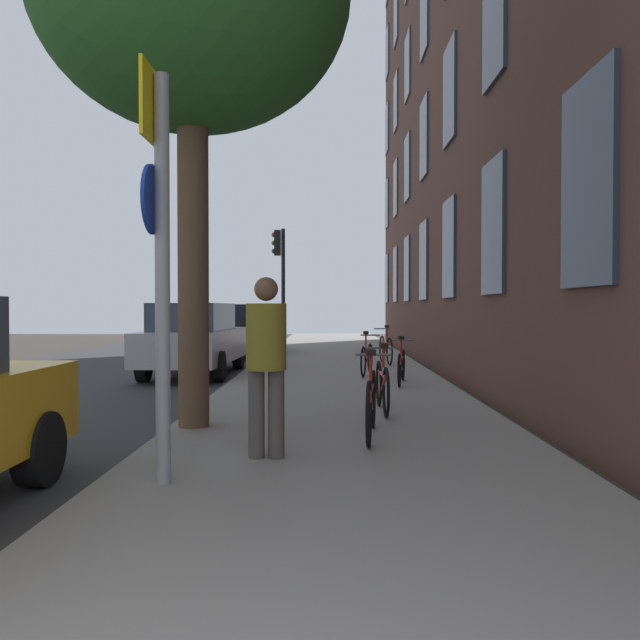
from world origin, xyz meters
TOP-DOWN VIEW (x-y plane):
  - ground_plane at (-2.40, 15.00)m, footprint 41.80×41.80m
  - road_asphalt at (-4.50, 15.00)m, footprint 7.00×38.00m
  - sidewalk at (1.10, 15.00)m, footprint 4.20×38.00m
  - building_facade at (3.69, 14.50)m, footprint 0.56×27.00m
  - sign_post at (-0.45, 4.46)m, footprint 0.15×0.60m
  - traffic_light at (-0.63, 19.76)m, footprint 0.43×0.24m
  - bicycle_0 at (1.38, 6.33)m, footprint 0.42×1.76m
  - bicycle_1 at (1.65, 8.04)m, footprint 0.42×1.65m
  - bicycle_2 at (2.26, 11.21)m, footprint 0.47×1.66m
  - bicycle_3 at (1.72, 12.79)m, footprint 0.49×1.62m
  - bicycle_4 at (2.35, 15.39)m, footprint 0.42×1.66m
  - pedestrian_0 at (0.33, 5.34)m, footprint 0.50×0.50m
  - car_1 at (-2.11, 13.74)m, footprint 1.84×4.48m
  - car_2 at (-2.01, 19.52)m, footprint 1.93×4.29m

SIDE VIEW (x-z plane):
  - ground_plane at x=-2.40m, z-range 0.00..0.00m
  - road_asphalt at x=-4.50m, z-range 0.00..0.01m
  - sidewalk at x=1.10m, z-range 0.00..0.12m
  - bicycle_2 at x=2.26m, z-range 0.02..0.91m
  - bicycle_3 at x=1.72m, z-range 0.02..0.94m
  - bicycle_1 at x=1.65m, z-range 0.02..0.96m
  - bicycle_0 at x=1.38m, z-range 0.01..0.99m
  - bicycle_4 at x=2.35m, z-range 0.01..0.99m
  - car_1 at x=-2.11m, z-range 0.03..1.65m
  - car_2 at x=-2.01m, z-range 0.03..1.65m
  - pedestrian_0 at x=0.33m, z-range 0.24..1.95m
  - sign_post at x=-0.45m, z-range 0.41..3.75m
  - traffic_light at x=-0.63m, z-range 0.83..4.76m
  - building_facade at x=3.69m, z-range 0.02..17.09m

